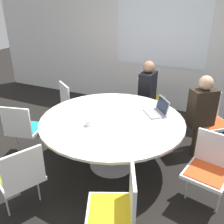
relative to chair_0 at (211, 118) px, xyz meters
name	(u,v)px	position (x,y,z in m)	size (l,w,h in m)	color
ground_plane	(112,164)	(-1.17, -1.05, -0.51)	(16.00, 16.00, 0.00)	black
wall_back	(161,43)	(-1.17, 1.23, 0.84)	(8.00, 0.07, 2.70)	silver
conference_table	(112,125)	(-1.17, -1.05, 0.12)	(1.89, 1.89, 0.73)	#B7B7BC
chair_0	(211,118)	(0.00, 0.00, 0.00)	(0.61, 0.60, 0.86)	white
chair_1	(148,95)	(-1.16, 0.52, 0.00)	(0.44, 0.46, 0.86)	white
chair_2	(72,102)	(-2.25, -0.36, 0.00)	(0.60, 0.60, 0.86)	white
chair_3	(23,127)	(-2.40, -1.42, 0.00)	(0.53, 0.51, 0.86)	white
chair_4	(21,174)	(-1.67, -2.23, 0.00)	(0.57, 0.58, 0.86)	white
chair_5	(118,205)	(-0.59, -2.19, 0.00)	(0.56, 0.57, 0.86)	white
chair_6	(209,166)	(0.09, -1.26, 0.00)	(0.52, 0.50, 0.86)	white
person_0	(202,110)	(-0.13, -0.22, 0.19)	(0.42, 0.40, 1.21)	#2D2319
person_1	(148,89)	(-1.09, 0.28, 0.19)	(0.27, 0.37, 1.21)	black
laptop	(158,110)	(-0.67, -0.64, 0.27)	(0.39, 0.40, 0.21)	#99999E
coffee_cup	(89,123)	(-1.36, -1.34, 0.25)	(0.09, 0.09, 0.08)	white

